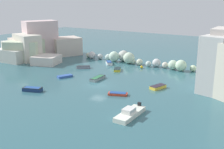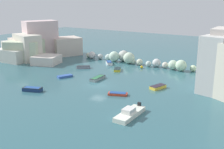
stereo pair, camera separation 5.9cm
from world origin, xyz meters
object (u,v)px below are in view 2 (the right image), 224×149
moored_boat_0 (130,113)px  moored_boat_3 (158,87)px  moored_boat_6 (32,89)px  moored_boat_9 (117,69)px  moored_boat_5 (65,76)px  moored_boat_2 (118,94)px  channel_buoy (142,67)px  moored_boat_4 (109,63)px  moored_boat_1 (98,78)px  moored_boat_7 (83,67)px  moored_boat_8 (205,78)px

moored_boat_0 → moored_boat_3: 13.57m
moored_boat_6 → moored_boat_9: bearing=56.1°
moored_boat_5 → moored_boat_2: bearing=100.8°
channel_buoy → moored_boat_4: size_ratio=0.21×
moored_boat_1 → moored_boat_5: moored_boat_1 is taller
channel_buoy → moored_boat_5: (-9.80, -15.28, -0.11)m
moored_boat_7 → moored_boat_5: bearing=-117.2°
channel_buoy → moored_boat_6: (-8.54, -25.00, 0.02)m
moored_boat_4 → channel_buoy: bearing=-127.9°
moored_boat_2 → moored_boat_9: 16.49m
moored_boat_5 → moored_boat_9: (6.15, 10.48, 0.05)m
moored_boat_1 → moored_boat_7: 10.19m
moored_boat_4 → moored_boat_8: moored_boat_4 is taller
moored_boat_4 → moored_boat_5: (-1.18, -14.68, -0.16)m
moored_boat_1 → moored_boat_5: 7.04m
channel_buoy → moored_boat_3: channel_buoy is taller
moored_boat_2 → moored_boat_6: 14.97m
moored_boat_7 → channel_buoy: bearing=-6.3°
moored_boat_3 → moored_boat_6: 22.12m
moored_boat_2 → moored_boat_6: bearing=2.8°
moored_boat_0 → moored_boat_2: 8.86m
moored_boat_2 → moored_boat_9: bearing=-79.8°
moored_boat_2 → moored_boat_4: (-13.70, 18.19, 0.15)m
moored_boat_1 → moored_boat_4: (-5.50, 12.49, 0.08)m
moored_boat_1 → moored_boat_9: size_ratio=1.28×
moored_boat_0 → moored_boat_9: bearing=-144.9°
moored_boat_8 → channel_buoy: bearing=60.5°
moored_boat_0 → moored_boat_1: (-14.15, 12.27, -0.14)m
moored_boat_0 → moored_boat_5: size_ratio=1.82×
channel_buoy → moored_boat_0: (11.03, -25.35, 0.12)m
channel_buoy → moored_boat_4: bearing=-176.1°
moored_boat_4 → moored_boat_6: 24.41m
moored_boat_7 → moored_boat_9: 8.11m
moored_boat_3 → moored_boat_0: bearing=24.9°
moored_boat_4 → moored_boat_5: 14.73m
moored_boat_0 → moored_boat_8: 24.57m
moored_boat_2 → moored_boat_9: (-8.73, 13.99, 0.04)m
moored_boat_2 → moored_boat_3: (4.19, 6.89, 0.08)m
moored_boat_1 → moored_boat_3: (12.39, 1.19, 0.00)m
moored_boat_5 → moored_boat_8: size_ratio=1.20×
moored_boat_2 → moored_boat_7: bearing=-56.9°
moored_boat_1 → moored_boat_8: (17.77, 12.03, -0.07)m
moored_boat_2 → moored_boat_3: moored_boat_3 is taller
moored_boat_0 → moored_boat_7: moored_boat_0 is taller
channel_buoy → moored_boat_2: channel_buoy is taller
moored_boat_1 → moored_boat_8: 21.46m
moored_boat_6 → moored_boat_1: bearing=45.2°
channel_buoy → moored_boat_5: bearing=-122.7°
moored_boat_7 → moored_boat_8: bearing=-25.3°
moored_boat_8 → moored_boat_1: bearing=98.7°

